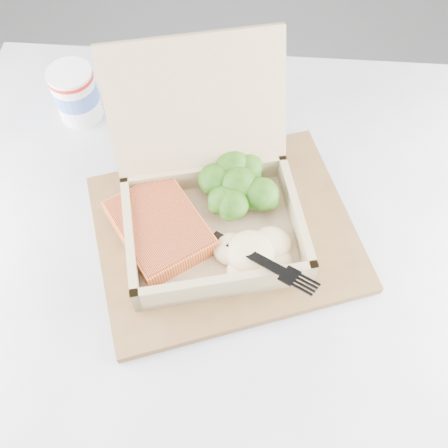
{
  "coord_description": "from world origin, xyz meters",
  "views": [
    {
      "loc": [
        0.41,
        -0.09,
        1.3
      ],
      "look_at": [
        0.41,
        0.22,
        0.77
      ],
      "focal_mm": 40.0,
      "sensor_mm": 36.0,
      "label": 1
    }
  ],
  "objects_px": {
    "takeout_container": "(209,191)",
    "paper_cup": "(75,93)",
    "serving_tray": "(225,233)",
    "cafe_table": "(220,320)"
  },
  "relations": [
    {
      "from": "takeout_container",
      "to": "paper_cup",
      "type": "xyz_separation_m",
      "value": [
        -0.2,
        0.18,
        -0.02
      ]
    },
    {
      "from": "serving_tray",
      "to": "cafe_table",
      "type": "bearing_deg",
      "value": -99.63
    },
    {
      "from": "cafe_table",
      "to": "takeout_container",
      "type": "xyz_separation_m",
      "value": [
        -0.01,
        0.08,
        0.25
      ]
    },
    {
      "from": "cafe_table",
      "to": "takeout_container",
      "type": "bearing_deg",
      "value": 99.28
    },
    {
      "from": "serving_tray",
      "to": "takeout_container",
      "type": "bearing_deg",
      "value": 126.68
    },
    {
      "from": "cafe_table",
      "to": "paper_cup",
      "type": "xyz_separation_m",
      "value": [
        -0.21,
        0.26,
        0.23
      ]
    },
    {
      "from": "cafe_table",
      "to": "serving_tray",
      "type": "xyz_separation_m",
      "value": [
        0.01,
        0.05,
        0.19
      ]
    },
    {
      "from": "serving_tray",
      "to": "paper_cup",
      "type": "xyz_separation_m",
      "value": [
        -0.22,
        0.21,
        0.04
      ]
    },
    {
      "from": "takeout_container",
      "to": "paper_cup",
      "type": "relative_size",
      "value": 3.31
    },
    {
      "from": "serving_tray",
      "to": "takeout_container",
      "type": "relative_size",
      "value": 1.18
    }
  ]
}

